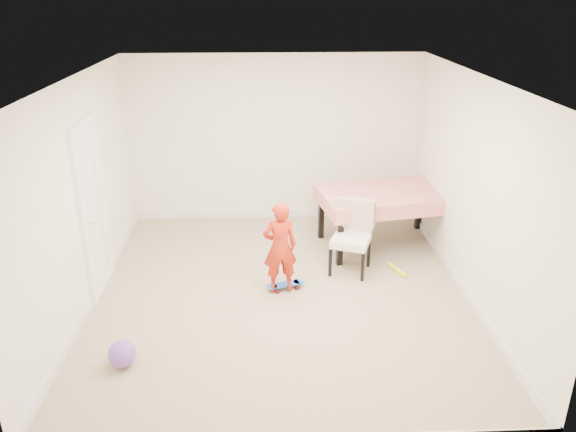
{
  "coord_description": "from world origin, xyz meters",
  "views": [
    {
      "loc": [
        -0.18,
        -6.01,
        3.49
      ],
      "look_at": [
        0.1,
        0.2,
        0.95
      ],
      "focal_mm": 35.0,
      "sensor_mm": 36.0,
      "label": 1
    }
  ],
  "objects_px": {
    "dining_table": "(383,219)",
    "dining_chair": "(351,238)",
    "balloon": "(122,354)",
    "child": "(280,250)",
    "skateboard": "(285,286)"
  },
  "relations": [
    {
      "from": "skateboard",
      "to": "balloon",
      "type": "height_order",
      "value": "balloon"
    },
    {
      "from": "dining_table",
      "to": "child",
      "type": "relative_size",
      "value": 1.55
    },
    {
      "from": "dining_table",
      "to": "dining_chair",
      "type": "distance_m",
      "value": 0.98
    },
    {
      "from": "dining_chair",
      "to": "balloon",
      "type": "bearing_deg",
      "value": -122.55
    },
    {
      "from": "dining_chair",
      "to": "skateboard",
      "type": "bearing_deg",
      "value": -132.58
    },
    {
      "from": "child",
      "to": "balloon",
      "type": "height_order",
      "value": "child"
    },
    {
      "from": "dining_chair",
      "to": "balloon",
      "type": "xyz_separation_m",
      "value": [
        -2.54,
        -1.89,
        -0.34
      ]
    },
    {
      "from": "dining_table",
      "to": "child",
      "type": "xyz_separation_m",
      "value": [
        -1.51,
        -1.28,
        0.15
      ]
    },
    {
      "from": "dining_chair",
      "to": "child",
      "type": "bearing_deg",
      "value": -131.42
    },
    {
      "from": "dining_table",
      "to": "dining_chair",
      "type": "relative_size",
      "value": 1.85
    },
    {
      "from": "child",
      "to": "dining_table",
      "type": "bearing_deg",
      "value": -149.62
    },
    {
      "from": "child",
      "to": "balloon",
      "type": "xyz_separation_m",
      "value": [
        -1.61,
        -1.4,
        -0.43
      ]
    },
    {
      "from": "skateboard",
      "to": "dining_table",
      "type": "bearing_deg",
      "value": 22.76
    },
    {
      "from": "dining_chair",
      "to": "skateboard",
      "type": "xyz_separation_m",
      "value": [
        -0.87,
        -0.44,
        -0.44
      ]
    },
    {
      "from": "dining_table",
      "to": "balloon",
      "type": "relative_size",
      "value": 6.3
    }
  ]
}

